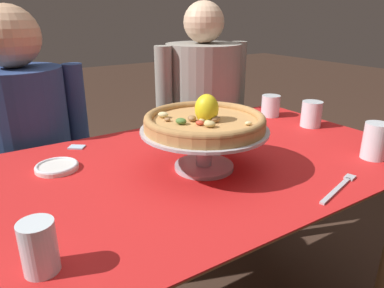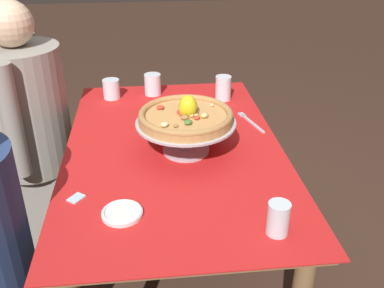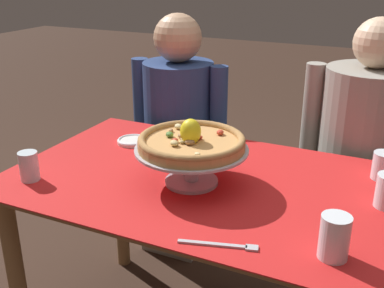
{
  "view_description": "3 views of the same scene",
  "coord_description": "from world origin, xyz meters",
  "px_view_note": "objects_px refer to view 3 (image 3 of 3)",
  "views": [
    {
      "loc": [
        -0.59,
        -0.82,
        1.14
      ],
      "look_at": [
        -0.08,
        -0.04,
        0.8
      ],
      "focal_mm": 33.35,
      "sensor_mm": 36.0,
      "label": 1
    },
    {
      "loc": [
        -1.46,
        0.09,
        1.51
      ],
      "look_at": [
        -0.04,
        -0.07,
        0.74
      ],
      "focal_mm": 40.88,
      "sensor_mm": 36.0,
      "label": 2
    },
    {
      "loc": [
        0.55,
        -1.29,
        1.39
      ],
      "look_at": [
        -0.07,
        0.02,
        0.82
      ],
      "focal_mm": 44.01,
      "sensor_mm": 36.0,
      "label": 3
    }
  ],
  "objects_px": {
    "side_plate": "(133,141)",
    "pizza": "(191,141)",
    "diner_left": "(179,141)",
    "water_glass_back_right": "(384,168)",
    "diner_right": "(361,165)",
    "water_glass_front_right": "(334,239)",
    "sugar_packet": "(172,134)",
    "water_glass_front_left": "(29,168)",
    "dinner_fork": "(222,245)",
    "pizza_stand": "(192,159)"
  },
  "relations": [
    {
      "from": "side_plate",
      "to": "pizza",
      "type": "bearing_deg",
      "value": -31.68
    },
    {
      "from": "pizza",
      "to": "side_plate",
      "type": "height_order",
      "value": "pizza"
    },
    {
      "from": "pizza",
      "to": "diner_left",
      "type": "xyz_separation_m",
      "value": [
        -0.38,
        0.66,
        -0.29
      ]
    },
    {
      "from": "water_glass_back_right",
      "to": "diner_right",
      "type": "distance_m",
      "value": 0.42
    },
    {
      "from": "water_glass_front_right",
      "to": "diner_left",
      "type": "height_order",
      "value": "diner_left"
    },
    {
      "from": "sugar_packet",
      "to": "diner_left",
      "type": "distance_m",
      "value": 0.35
    },
    {
      "from": "water_glass_front_left",
      "to": "side_plate",
      "type": "bearing_deg",
      "value": 73.63
    },
    {
      "from": "water_glass_front_right",
      "to": "sugar_packet",
      "type": "bearing_deg",
      "value": 141.79
    },
    {
      "from": "pizza",
      "to": "side_plate",
      "type": "distance_m",
      "value": 0.45
    },
    {
      "from": "water_glass_back_right",
      "to": "water_glass_front_right",
      "type": "bearing_deg",
      "value": -98.03
    },
    {
      "from": "dinner_fork",
      "to": "diner_left",
      "type": "distance_m",
      "value": 1.14
    },
    {
      "from": "pizza",
      "to": "water_glass_front_right",
      "type": "distance_m",
      "value": 0.54
    },
    {
      "from": "water_glass_back_right",
      "to": "diner_right",
      "type": "height_order",
      "value": "diner_right"
    },
    {
      "from": "diner_left",
      "to": "diner_right",
      "type": "relative_size",
      "value": 0.98
    },
    {
      "from": "diner_right",
      "to": "water_glass_front_left",
      "type": "bearing_deg",
      "value": -137.15
    },
    {
      "from": "water_glass_front_right",
      "to": "water_glass_back_right",
      "type": "bearing_deg",
      "value": 81.97
    },
    {
      "from": "water_glass_back_right",
      "to": "diner_left",
      "type": "xyz_separation_m",
      "value": [
        -0.94,
        0.36,
        -0.19
      ]
    },
    {
      "from": "water_glass_front_right",
      "to": "diner_left",
      "type": "distance_m",
      "value": 1.25
    },
    {
      "from": "pizza",
      "to": "side_plate",
      "type": "bearing_deg",
      "value": 148.32
    },
    {
      "from": "water_glass_front_left",
      "to": "side_plate",
      "type": "height_order",
      "value": "water_glass_front_left"
    },
    {
      "from": "water_glass_front_right",
      "to": "diner_left",
      "type": "bearing_deg",
      "value": 134.49
    },
    {
      "from": "dinner_fork",
      "to": "diner_left",
      "type": "bearing_deg",
      "value": 122.47
    },
    {
      "from": "water_glass_front_left",
      "to": "diner_right",
      "type": "relative_size",
      "value": 0.08
    },
    {
      "from": "diner_right",
      "to": "pizza_stand",
      "type": "bearing_deg",
      "value": -124.35
    },
    {
      "from": "water_glass_front_right",
      "to": "water_glass_front_left",
      "type": "height_order",
      "value": "water_glass_front_right"
    },
    {
      "from": "diner_left",
      "to": "water_glass_front_left",
      "type": "bearing_deg",
      "value": -97.19
    },
    {
      "from": "pizza",
      "to": "sugar_packet",
      "type": "relative_size",
      "value": 6.79
    },
    {
      "from": "side_plate",
      "to": "diner_left",
      "type": "relative_size",
      "value": 0.1
    },
    {
      "from": "dinner_fork",
      "to": "water_glass_front_right",
      "type": "bearing_deg",
      "value": 15.39
    },
    {
      "from": "pizza_stand",
      "to": "water_glass_front_left",
      "type": "xyz_separation_m",
      "value": [
        -0.49,
        -0.21,
        -0.04
      ]
    },
    {
      "from": "water_glass_front_right",
      "to": "water_glass_front_left",
      "type": "xyz_separation_m",
      "value": [
        -0.98,
        0.02,
        -0.01
      ]
    },
    {
      "from": "water_glass_back_right",
      "to": "dinner_fork",
      "type": "xyz_separation_m",
      "value": [
        -0.33,
        -0.59,
        -0.04
      ]
    },
    {
      "from": "pizza_stand",
      "to": "side_plate",
      "type": "height_order",
      "value": "pizza_stand"
    },
    {
      "from": "pizza",
      "to": "sugar_packet",
      "type": "bearing_deg",
      "value": 125.68
    },
    {
      "from": "dinner_fork",
      "to": "pizza",
      "type": "bearing_deg",
      "value": 127.64
    },
    {
      "from": "water_glass_front_right",
      "to": "side_plate",
      "type": "height_order",
      "value": "water_glass_front_right"
    },
    {
      "from": "pizza",
      "to": "diner_left",
      "type": "relative_size",
      "value": 0.29
    },
    {
      "from": "water_glass_front_left",
      "to": "side_plate",
      "type": "relative_size",
      "value": 0.8
    },
    {
      "from": "pizza_stand",
      "to": "diner_right",
      "type": "xyz_separation_m",
      "value": [
        0.46,
        0.68,
        -0.21
      ]
    },
    {
      "from": "water_glass_front_left",
      "to": "pizza_stand",
      "type": "bearing_deg",
      "value": 22.79
    },
    {
      "from": "pizza_stand",
      "to": "side_plate",
      "type": "relative_size",
      "value": 2.97
    },
    {
      "from": "pizza_stand",
      "to": "water_glass_front_right",
      "type": "xyz_separation_m",
      "value": [
        0.49,
        -0.22,
        -0.04
      ]
    },
    {
      "from": "water_glass_front_left",
      "to": "diner_left",
      "type": "bearing_deg",
      "value": 82.81
    },
    {
      "from": "water_glass_front_right",
      "to": "diner_right",
      "type": "height_order",
      "value": "diner_right"
    },
    {
      "from": "pizza",
      "to": "dinner_fork",
      "type": "relative_size",
      "value": 1.67
    },
    {
      "from": "side_plate",
      "to": "diner_right",
      "type": "xyz_separation_m",
      "value": [
        0.83,
        0.46,
        -0.13
      ]
    },
    {
      "from": "pizza",
      "to": "diner_left",
      "type": "bearing_deg",
      "value": 119.96
    },
    {
      "from": "water_glass_back_right",
      "to": "pizza",
      "type": "bearing_deg",
      "value": -151.75
    },
    {
      "from": "pizza",
      "to": "water_glass_front_right",
      "type": "relative_size",
      "value": 3.0
    },
    {
      "from": "pizza_stand",
      "to": "dinner_fork",
      "type": "bearing_deg",
      "value": -52.44
    }
  ]
}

